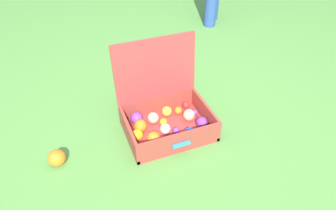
{
  "coord_description": "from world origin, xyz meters",
  "views": [
    {
      "loc": [
        -0.58,
        -1.26,
        1.35
      ],
      "look_at": [
        -0.07,
        0.06,
        0.21
      ],
      "focal_mm": 32.61,
      "sensor_mm": 36.0,
      "label": 1
    }
  ],
  "objects": [
    {
      "name": "stray_ball_on_grass",
      "position": [
        -0.74,
        0.04,
        0.05
      ],
      "size": [
        0.1,
        0.1,
        0.1
      ],
      "primitive_type": "sphere",
      "color": "orange",
      "rests_on": "ground"
    },
    {
      "name": "ground_plane",
      "position": [
        0.0,
        0.0,
        0.0
      ],
      "size": [
        16.0,
        16.0,
        0.0
      ],
      "primitive_type": "plane",
      "color": "#569342"
    },
    {
      "name": "open_suitcase",
      "position": [
        -0.07,
        0.11,
        0.11
      ],
      "size": [
        0.53,
        0.46,
        0.54
      ],
      "color": "#B23838",
      "rests_on": "ground"
    }
  ]
}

